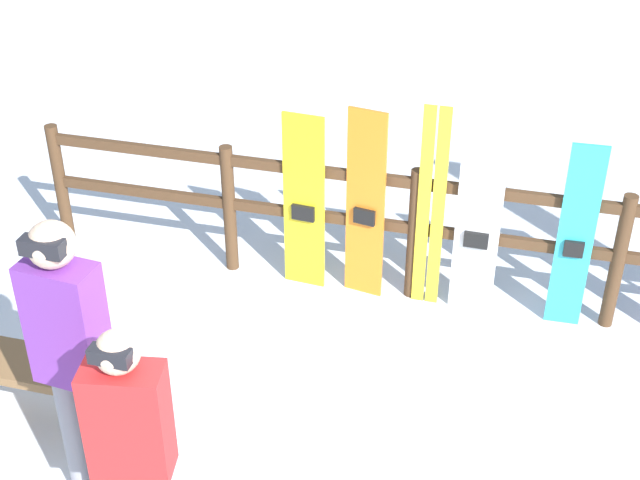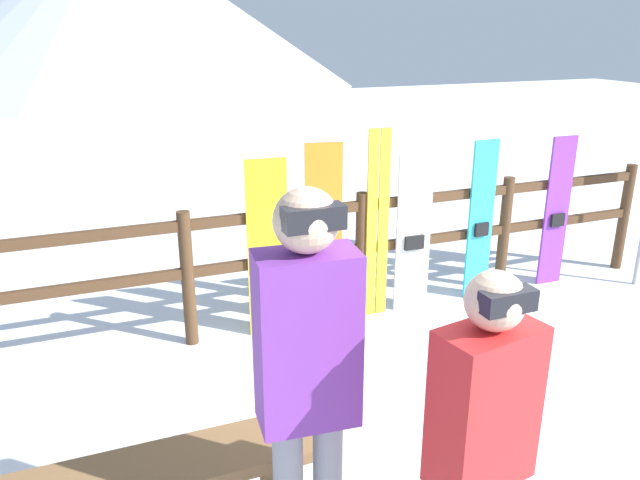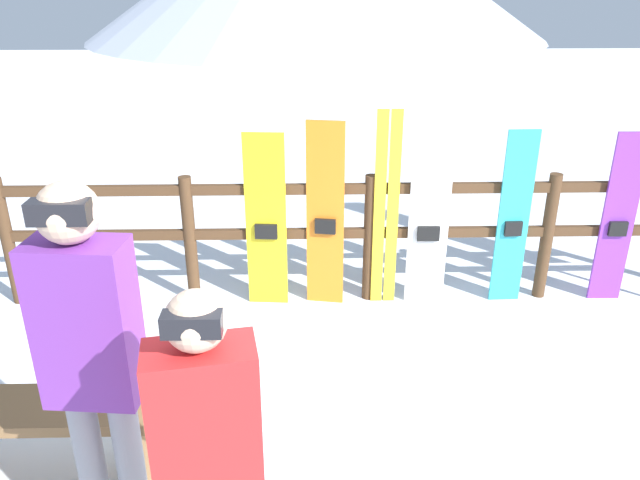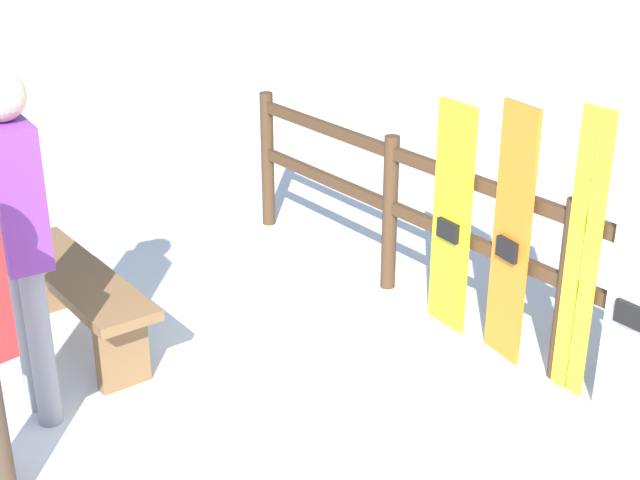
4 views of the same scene
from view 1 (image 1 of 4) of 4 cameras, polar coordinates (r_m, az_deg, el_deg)
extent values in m
cylinder|color=#4C331E|center=(7.50, -16.25, 3.32)|extent=(0.10, 0.10, 1.07)
cylinder|color=#4C331E|center=(6.91, -5.82, 1.96)|extent=(0.10, 0.10, 1.07)
cylinder|color=#4C331E|center=(6.59, 6.04, 0.34)|extent=(0.10, 0.10, 1.07)
cylinder|color=#4C331E|center=(6.58, 18.51, -1.38)|extent=(0.10, 0.10, 1.07)
cube|color=#4C331E|center=(6.56, 6.07, 0.74)|extent=(5.78, 0.05, 0.08)
cube|color=#4C331E|center=(6.38, 6.26, 3.62)|extent=(5.78, 0.05, 0.08)
cube|color=brown|center=(5.71, -17.48, -7.78)|extent=(1.48, 0.36, 0.06)
cube|color=brown|center=(5.63, -12.15, -10.81)|extent=(0.08, 0.29, 0.43)
cube|color=red|center=(4.29, -12.19, -11.28)|extent=(0.41, 0.27, 0.61)
sphere|color=#D8B293|center=(4.02, -12.85, -6.99)|extent=(0.21, 0.21, 0.21)
cube|color=black|center=(3.97, -13.29, -7.24)|extent=(0.19, 0.07, 0.07)
cylinder|color=gray|center=(5.22, -15.48, -12.00)|extent=(0.12, 0.12, 0.89)
cylinder|color=gray|center=(5.15, -13.77, -12.43)|extent=(0.12, 0.12, 0.89)
cube|color=#723399|center=(4.68, -15.94, -5.17)|extent=(0.40, 0.25, 0.70)
sphere|color=#D8B293|center=(4.42, -16.82, -0.28)|extent=(0.24, 0.24, 0.24)
cube|color=black|center=(4.36, -17.34, -0.44)|extent=(0.22, 0.08, 0.08)
cube|color=yellow|center=(6.60, -1.03, 2.38)|extent=(0.32, 0.05, 1.42)
cube|color=black|center=(6.61, -1.09, 1.73)|extent=(0.18, 0.04, 0.12)
cube|color=orange|center=(6.48, 2.92, 2.19)|extent=(0.30, 0.08, 1.51)
cube|color=black|center=(6.50, 2.85, 1.50)|extent=(0.17, 0.06, 0.12)
cube|color=yellow|center=(6.40, 6.64, 2.02)|extent=(0.09, 0.02, 1.59)
cube|color=yellow|center=(6.39, 7.57, 1.89)|extent=(0.09, 0.02, 1.59)
cube|color=white|center=(6.43, 10.03, 0.62)|extent=(0.32, 0.03, 1.36)
cube|color=black|center=(6.44, 9.95, -0.01)|extent=(0.17, 0.03, 0.12)
cube|color=#2DBFCC|center=(6.41, 16.02, 0.10)|extent=(0.25, 0.03, 1.43)
cube|color=black|center=(6.43, 15.93, -0.57)|extent=(0.14, 0.03, 0.12)
camera|label=2|loc=(3.50, -45.55, -6.02)|focal=35.00mm
camera|label=3|loc=(2.16, -28.37, -14.70)|focal=35.00mm
camera|label=4|loc=(2.95, 51.70, -7.15)|focal=50.00mm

